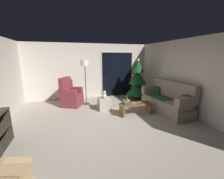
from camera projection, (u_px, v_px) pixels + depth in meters
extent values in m
plane|color=#9E9384|center=(106.00, 124.00, 4.23)|extent=(7.00, 7.00, 0.00)
cube|color=beige|center=(89.00, 71.00, 6.81)|extent=(5.72, 0.12, 2.50)
cube|color=beige|center=(190.00, 77.00, 4.75)|extent=(0.12, 6.00, 2.50)
cube|color=silver|center=(117.00, 74.00, 7.15)|extent=(1.60, 0.02, 2.20)
cube|color=black|center=(117.00, 75.00, 7.15)|extent=(1.50, 0.02, 2.10)
cube|color=gray|center=(165.00, 107.00, 5.14)|extent=(0.90, 1.95, 0.34)
cube|color=gray|center=(179.00, 106.00, 4.51)|extent=(0.72, 0.65, 0.14)
cube|color=gray|center=(165.00, 101.00, 5.08)|extent=(0.72, 0.65, 0.14)
cube|color=gray|center=(154.00, 96.00, 5.64)|extent=(0.72, 0.65, 0.14)
cube|color=gray|center=(173.00, 90.00, 5.11)|extent=(0.35, 1.91, 0.60)
cube|color=gray|center=(187.00, 102.00, 4.24)|extent=(0.77, 0.26, 0.28)
cube|color=gray|center=(151.00, 90.00, 5.83)|extent=(0.77, 0.26, 0.28)
cube|color=#234C2D|center=(160.00, 97.00, 5.28)|extent=(0.67, 0.94, 0.02)
cube|color=#234C2D|center=(186.00, 100.00, 4.46)|extent=(0.14, 0.33, 0.28)
cube|color=#234C2D|center=(157.00, 90.00, 5.73)|extent=(0.14, 0.33, 0.28)
cube|color=brown|center=(138.00, 106.00, 4.69)|extent=(1.10, 0.05, 0.04)
cube|color=brown|center=(137.00, 105.00, 4.77)|extent=(1.10, 0.05, 0.04)
cube|color=brown|center=(136.00, 104.00, 4.86)|extent=(1.10, 0.05, 0.04)
cube|color=brown|center=(135.00, 103.00, 4.94)|extent=(1.10, 0.05, 0.04)
cube|color=brown|center=(134.00, 102.00, 5.02)|extent=(1.10, 0.05, 0.04)
cube|color=brown|center=(122.00, 111.00, 4.76)|extent=(0.05, 0.36, 0.35)
cube|color=brown|center=(148.00, 108.00, 5.03)|extent=(0.05, 0.36, 0.35)
cube|color=silver|center=(133.00, 103.00, 4.89)|extent=(0.13, 0.15, 0.02)
cube|color=#333338|center=(141.00, 104.00, 4.81)|extent=(0.16, 0.11, 0.02)
cube|color=#285684|center=(126.00, 103.00, 4.80)|extent=(0.23, 0.19, 0.04)
cube|color=#4C4C51|center=(126.00, 102.00, 4.80)|extent=(0.22, 0.22, 0.03)
cube|color=#337042|center=(126.00, 101.00, 4.80)|extent=(0.21, 0.21, 0.04)
cube|color=#B79333|center=(126.00, 100.00, 4.80)|extent=(0.24, 0.22, 0.03)
cube|color=black|center=(126.00, 100.00, 4.78)|extent=(0.09, 0.15, 0.01)
cylinder|color=#4C1E19|center=(137.00, 98.00, 6.72)|extent=(0.36, 0.36, 0.10)
cylinder|color=brown|center=(137.00, 96.00, 6.69)|extent=(0.08, 0.08, 0.12)
cone|color=#14471E|center=(137.00, 88.00, 6.62)|extent=(0.98, 0.98, 0.56)
cone|color=#14471E|center=(137.00, 77.00, 6.50)|extent=(0.78, 0.78, 0.56)
cone|color=#14471E|center=(138.00, 66.00, 6.39)|extent=(0.57, 0.57, 0.56)
sphere|color=white|center=(138.00, 80.00, 6.87)|extent=(0.06, 0.06, 0.06)
sphere|color=red|center=(131.00, 79.00, 6.49)|extent=(0.06, 0.06, 0.06)
sphere|color=white|center=(132.00, 76.00, 6.38)|extent=(0.06, 0.06, 0.06)
sphere|color=blue|center=(145.00, 80.00, 6.48)|extent=(0.06, 0.06, 0.06)
sphere|color=red|center=(134.00, 71.00, 6.59)|extent=(0.06, 0.06, 0.06)
sphere|color=#1E8C33|center=(133.00, 74.00, 6.35)|extent=(0.06, 0.06, 0.06)
sphere|color=#1E8C33|center=(139.00, 83.00, 6.93)|extent=(0.06, 0.06, 0.06)
sphere|color=red|center=(136.00, 76.00, 6.77)|extent=(0.06, 0.06, 0.06)
sphere|color=red|center=(135.00, 76.00, 6.75)|extent=(0.06, 0.06, 0.06)
sphere|color=#B233A5|center=(145.00, 88.00, 6.34)|extent=(0.06, 0.06, 0.06)
sphere|color=#B233A5|center=(138.00, 86.00, 6.99)|extent=(0.06, 0.06, 0.06)
sphere|color=#B233A5|center=(140.00, 72.00, 6.65)|extent=(0.06, 0.06, 0.06)
cone|color=#EAD14C|center=(138.00, 59.00, 6.33)|extent=(0.14, 0.14, 0.12)
cube|color=maroon|center=(73.00, 102.00, 5.77)|extent=(0.92, 0.92, 0.31)
cube|color=maroon|center=(72.00, 96.00, 5.71)|extent=(0.92, 0.92, 0.18)
cube|color=maroon|center=(65.00, 86.00, 5.67)|extent=(0.46, 0.68, 0.64)
cube|color=maroon|center=(75.00, 90.00, 5.93)|extent=(0.58, 0.39, 0.22)
cube|color=maroon|center=(69.00, 93.00, 5.40)|extent=(0.58, 0.39, 0.22)
cylinder|color=#2D2D30|center=(86.00, 104.00, 6.02)|extent=(0.28, 0.28, 0.02)
cylinder|color=#2D2D30|center=(86.00, 85.00, 5.85)|extent=(0.03, 0.03, 1.55)
cylinder|color=beige|center=(85.00, 63.00, 5.65)|extent=(0.32, 0.32, 0.22)
cube|color=#382D23|center=(2.00, 124.00, 3.36)|extent=(0.40, 0.04, 0.78)
cube|color=#B2A893|center=(104.00, 104.00, 5.35)|extent=(0.44, 0.44, 0.42)
cylinder|color=beige|center=(106.00, 97.00, 5.32)|extent=(0.13, 0.12, 0.06)
cylinder|color=beige|center=(105.00, 98.00, 5.23)|extent=(0.13, 0.12, 0.06)
sphere|color=beige|center=(104.00, 96.00, 5.29)|extent=(0.15, 0.15, 0.15)
sphere|color=beige|center=(104.00, 93.00, 5.26)|extent=(0.11, 0.11, 0.11)
sphere|color=#F4E5C1|center=(106.00, 93.00, 5.24)|extent=(0.04, 0.04, 0.04)
sphere|color=beige|center=(105.00, 91.00, 5.28)|extent=(0.04, 0.04, 0.04)
sphere|color=beige|center=(104.00, 91.00, 5.22)|extent=(0.04, 0.04, 0.04)
sphere|color=beige|center=(106.00, 95.00, 5.34)|extent=(0.06, 0.06, 0.06)
sphere|color=beige|center=(104.00, 96.00, 5.21)|extent=(0.06, 0.06, 0.06)
cylinder|color=tan|center=(128.00, 100.00, 6.39)|extent=(0.12, 0.08, 0.06)
cylinder|color=tan|center=(129.00, 101.00, 6.30)|extent=(0.12, 0.08, 0.06)
sphere|color=tan|center=(127.00, 99.00, 6.32)|extent=(0.15, 0.15, 0.15)
sphere|color=tan|center=(127.00, 97.00, 6.29)|extent=(0.11, 0.11, 0.11)
sphere|color=tan|center=(128.00, 97.00, 6.30)|extent=(0.04, 0.04, 0.04)
sphere|color=tan|center=(127.00, 95.00, 6.32)|extent=(0.04, 0.04, 0.04)
sphere|color=tan|center=(128.00, 96.00, 6.25)|extent=(0.04, 0.04, 0.04)
sphere|color=tan|center=(127.00, 99.00, 6.39)|extent=(0.06, 0.06, 0.06)
sphere|color=tan|center=(128.00, 100.00, 6.25)|extent=(0.06, 0.06, 0.06)
cube|color=tan|center=(13.00, 177.00, 2.21)|extent=(0.52, 0.38, 0.26)
cube|color=tan|center=(18.00, 160.00, 2.34)|extent=(0.45, 0.21, 0.06)
cube|color=tan|center=(3.00, 177.00, 2.01)|extent=(0.45, 0.21, 0.06)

